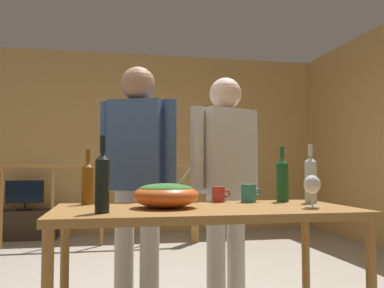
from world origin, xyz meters
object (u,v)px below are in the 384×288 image
object	(u,v)px
wine_bottle_amber	(88,182)
mug_teal	(249,193)
mug_red	(219,194)
serving_table	(204,221)
wine_glass	(312,186)
salad_bowl	(166,194)
stair_railing	(96,191)
wine_bottle_green	(282,179)
tv_console	(25,224)
flat_screen_tv	(25,193)
wine_bottle_dark	(102,181)
wine_bottle_clear	(311,179)
person_standing_left	(137,168)
framed_picture	(217,118)
person_standing_right	(226,172)

from	to	relation	value
wine_bottle_amber	mug_teal	size ratio (longest dim) A/B	2.48
mug_teal	mug_red	distance (m)	0.18
serving_table	wine_glass	size ratio (longest dim) A/B	9.15
salad_bowl	mug_red	world-z (taller)	salad_bowl
stair_railing	mug_red	size ratio (longest dim) A/B	33.67
wine_bottle_green	salad_bowl	bearing A→B (deg)	-161.73
stair_railing	tv_console	bearing A→B (deg)	144.40
mug_teal	flat_screen_tv	bearing A→B (deg)	117.59
wine_bottle_amber	wine_bottle_green	distance (m)	1.16
mug_teal	mug_red	bearing A→B (deg)	166.28
stair_railing	wine_bottle_dark	xyz separation A→B (m)	(0.14, -3.55, 0.24)
mug_teal	wine_bottle_amber	bearing A→B (deg)	177.83
wine_bottle_amber	wine_bottle_green	size ratio (longest dim) A/B	0.93
wine_glass	wine_bottle_clear	bearing A→B (deg)	64.19
serving_table	flat_screen_tv	bearing A→B (deg)	112.23
wine_bottle_amber	salad_bowl	bearing A→B (deg)	-34.65
flat_screen_tv	serving_table	distance (m)	4.38
flat_screen_tv	wine_bottle_green	bearing A→B (deg)	-59.90
serving_table	person_standing_left	bearing A→B (deg)	114.42
framed_picture	person_standing_left	distance (m)	4.07
serving_table	mug_red	world-z (taller)	mug_red
wine_bottle_dark	wine_glass	bearing A→B (deg)	1.39
tv_console	mug_red	distance (m)	4.25
mug_red	person_standing_right	world-z (taller)	person_standing_right
flat_screen_tv	salad_bowl	bearing A→B (deg)	-70.27
tv_console	person_standing_left	distance (m)	3.75
serving_table	wine_bottle_dark	distance (m)	0.60
tv_console	wine_glass	xyz separation A→B (m)	(2.19, -4.24, 0.71)
mug_teal	framed_picture	bearing A→B (deg)	78.05
wine_bottle_amber	wine_bottle_clear	world-z (taller)	wine_bottle_clear
wine_bottle_clear	person_standing_left	size ratio (longest dim) A/B	0.21
tv_console	mug_red	size ratio (longest dim) A/B	8.12
serving_table	wine_bottle_amber	bearing A→B (deg)	154.98
flat_screen_tv	mug_teal	distance (m)	4.30
wine_bottle_green	mug_red	xyz separation A→B (m)	(-0.39, 0.04, -0.09)
wine_bottle_green	mug_teal	bearing A→B (deg)	-179.84
mug_red	serving_table	bearing A→B (deg)	-118.05
mug_teal	serving_table	bearing A→B (deg)	-142.77
wine_bottle_dark	salad_bowl	bearing A→B (deg)	29.69
stair_railing	salad_bowl	size ratio (longest dim) A/B	10.91
wine_bottle_clear	mug_red	bearing A→B (deg)	163.67
salad_bowl	wine_bottle_green	bearing A→B (deg)	18.27
framed_picture	mug_teal	xyz separation A→B (m)	(-0.87, -4.12, -0.95)
framed_picture	person_standing_right	bearing A→B (deg)	-103.60
flat_screen_tv	wine_bottle_dark	xyz separation A→B (m)	(1.13, -4.23, 0.29)
flat_screen_tv	person_standing_right	xyz separation A→B (m)	(1.97, -3.37, 0.32)
salad_bowl	wine_bottle_amber	world-z (taller)	wine_bottle_amber
wine_bottle_dark	wine_bottle_clear	xyz separation A→B (m)	(1.20, 0.32, -0.00)
framed_picture	stair_railing	bearing A→B (deg)	-151.71
mug_teal	person_standing_left	world-z (taller)	person_standing_left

